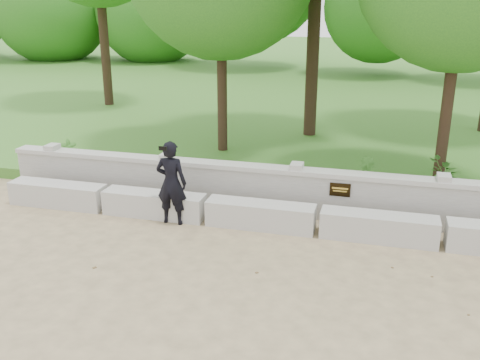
% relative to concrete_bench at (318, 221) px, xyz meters
% --- Properties ---
extents(ground, '(80.00, 80.00, 0.00)m').
position_rel_concrete_bench_xyz_m(ground, '(-0.00, -1.90, -0.22)').
color(ground, tan).
rests_on(ground, ground).
extents(lawn, '(40.00, 22.00, 0.25)m').
position_rel_concrete_bench_xyz_m(lawn, '(-0.00, 12.10, -0.10)').
color(lawn, '#407022').
rests_on(lawn, ground).
extents(concrete_bench, '(11.90, 0.45, 0.45)m').
position_rel_concrete_bench_xyz_m(concrete_bench, '(0.00, 0.00, 0.00)').
color(concrete_bench, beige).
rests_on(concrete_bench, ground).
extents(parapet_wall, '(12.50, 0.35, 0.90)m').
position_rel_concrete_bench_xyz_m(parapet_wall, '(0.00, 0.70, 0.24)').
color(parapet_wall, '#B3B0A9').
rests_on(parapet_wall, ground).
extents(man_main, '(0.55, 0.49, 1.51)m').
position_rel_concrete_bench_xyz_m(man_main, '(-2.55, -0.22, 0.53)').
color(man_main, black).
rests_on(man_main, ground).
extents(shrub_a, '(0.41, 0.43, 0.67)m').
position_rel_concrete_bench_xyz_m(shrub_a, '(-5.57, 1.40, 0.36)').
color(shrub_a, '#397026').
rests_on(shrub_a, lawn).
extents(shrub_b, '(0.44, 0.44, 0.63)m').
position_rel_concrete_bench_xyz_m(shrub_b, '(0.71, 1.80, 0.34)').
color(shrub_b, '#397026').
rests_on(shrub_b, lawn).
extents(shrub_c, '(0.79, 0.80, 0.67)m').
position_rel_concrete_bench_xyz_m(shrub_c, '(2.17, 2.02, 0.36)').
color(shrub_c, '#397026').
rests_on(shrub_c, lawn).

